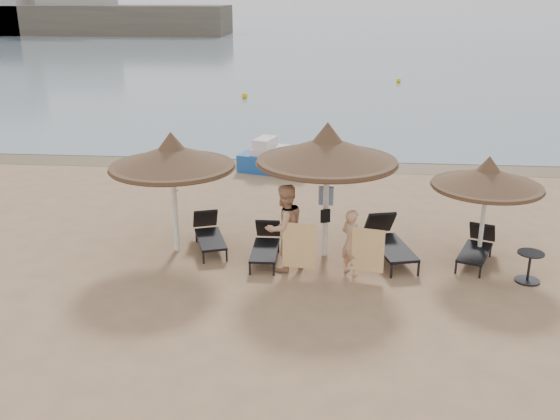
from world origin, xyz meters
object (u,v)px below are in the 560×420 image
(palapa_left, at_px, (172,157))
(palapa_center, at_px, (327,151))
(lounger_far_left, at_px, (209,233))
(side_table, at_px, (529,268))
(person_left, at_px, (284,221))
(lounger_far_right, at_px, (477,247))
(palapa_right, at_px, (488,178))
(lounger_near_right, at_px, (389,240))
(person_right, at_px, (352,237))
(lounger_near_left, at_px, (266,244))
(pedal_boat, at_px, (276,159))

(palapa_left, height_order, palapa_center, palapa_center)
(lounger_far_left, distance_m, side_table, 7.34)
(palapa_left, xyz_separation_m, person_left, (2.68, -0.86, -1.16))
(lounger_far_left, bearing_deg, palapa_left, -179.91)
(lounger_far_right, bearing_deg, side_table, -27.54)
(palapa_center, bearing_deg, palapa_right, 1.78)
(palapa_left, xyz_separation_m, lounger_far_left, (0.74, 0.26, -1.96))
(lounger_near_right, bearing_deg, person_right, -146.59)
(palapa_left, xyz_separation_m, lounger_near_left, (2.20, -0.28, -1.96))
(palapa_right, xyz_separation_m, pedal_boat, (-5.46, 7.09, -1.55))
(side_table, bearing_deg, palapa_left, 172.70)
(lounger_near_left, xyz_separation_m, person_right, (1.96, -0.69, 0.52))
(lounger_near_left, bearing_deg, palapa_center, 11.40)
(side_table, relative_size, person_left, 0.29)
(pedal_boat, bearing_deg, lounger_near_left, -69.96)
(lounger_near_right, bearing_deg, palapa_right, -12.87)
(palapa_left, distance_m, person_left, 3.04)
(lounger_near_left, distance_m, lounger_far_right, 4.89)
(lounger_near_right, relative_size, lounger_far_right, 1.19)
(palapa_left, distance_m, palapa_center, 3.57)
(person_left, bearing_deg, lounger_near_left, -89.86)
(side_table, distance_m, pedal_boat, 10.34)
(palapa_center, height_order, palapa_right, palapa_center)
(person_left, height_order, pedal_boat, person_left)
(palapa_center, bearing_deg, palapa_left, -179.79)
(lounger_near_right, relative_size, person_left, 0.94)
(palapa_left, distance_m, lounger_far_right, 7.34)
(lounger_far_left, distance_m, person_left, 2.38)
(palapa_left, height_order, person_right, palapa_left)
(lounger_far_right, bearing_deg, pedal_boat, 148.75)
(lounger_near_left, distance_m, lounger_near_right, 2.88)
(palapa_right, distance_m, pedal_boat, 9.08)
(palapa_center, relative_size, pedal_boat, 1.18)
(palapa_left, height_order, person_left, palapa_left)
(palapa_left, distance_m, person_right, 4.50)
(lounger_far_right, xyz_separation_m, person_left, (-4.40, -0.87, 0.80))
(lounger_near_left, bearing_deg, palapa_left, 171.83)
(palapa_right, distance_m, lounger_near_left, 5.24)
(lounger_near_left, bearing_deg, lounger_far_left, 158.74)
(palapa_left, relative_size, lounger_near_right, 1.35)
(person_left, xyz_separation_m, person_right, (1.48, -0.11, -0.28))
(lounger_near_left, height_order, pedal_boat, pedal_boat)
(palapa_center, xyz_separation_m, person_left, (-0.88, -0.87, -1.39))
(lounger_near_right, xyz_separation_m, pedal_boat, (-3.35, 7.17, 0.00))
(side_table, distance_m, person_right, 3.85)
(palapa_left, height_order, lounger_far_left, palapa_left)
(lounger_near_right, distance_m, person_right, 1.43)
(person_left, bearing_deg, pedal_boat, -122.98)
(palapa_right, distance_m, person_left, 4.66)
(side_table, bearing_deg, palapa_right, 124.88)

